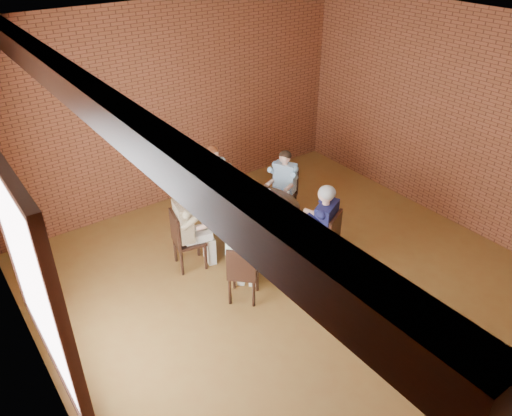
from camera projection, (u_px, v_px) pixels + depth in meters
floor at (307, 296)px, 6.81m from camera, size 7.00×7.00×0.00m
ceiling at (325, 41)px, 5.05m from camera, size 7.00×7.00×0.00m
wall_back at (175, 106)px, 8.35m from camera, size 7.00×0.00×7.00m
wall_left at (33, 294)px, 4.29m from camera, size 0.00×7.00×7.00m
wall_right at (475, 127)px, 7.56m from camera, size 0.00×7.00×7.00m
ceiling_beam at (92, 100)px, 3.88m from camera, size 0.22×6.90×0.26m
window at (30, 272)px, 4.63m from camera, size 0.10×2.16×2.36m
dining_table at (256, 219)px, 7.50m from camera, size 1.30×1.30×0.75m
chair_a at (285, 191)px, 8.33m from camera, size 0.51×0.51×0.88m
diner_a at (283, 186)px, 8.21m from camera, size 0.72×0.68×1.23m
chair_b at (212, 191)px, 8.31m from camera, size 0.44×0.44×0.93m
diner_b at (215, 184)px, 8.17m from camera, size 0.54×0.66×1.32m
chair_c at (183, 238)px, 7.12m from camera, size 0.49×0.49×0.92m
diner_c at (188, 228)px, 7.07m from camera, size 0.73×0.64×1.31m
chair_d at (243, 272)px, 6.50m from camera, size 0.54×0.54×0.88m
diner_d at (243, 260)px, 6.49m from camera, size 0.74×0.74×1.24m
chair_e at (326, 240)px, 7.06m from camera, size 0.59×0.59×0.96m
diner_e at (321, 229)px, 7.01m from camera, size 0.79×0.85×1.37m
plate_a at (263, 193)px, 7.73m from camera, size 0.26×0.26×0.01m
plate_b at (234, 197)px, 7.61m from camera, size 0.26×0.26×0.01m
plate_c at (231, 210)px, 7.30m from camera, size 0.26×0.26×0.01m
plate_d at (288, 212)px, 7.26m from camera, size 0.26×0.26×0.01m
glass_a at (268, 193)px, 7.61m from camera, size 0.07×0.07×0.14m
glass_b at (252, 198)px, 7.47m from camera, size 0.07×0.07×0.14m
glass_c at (232, 198)px, 7.46m from camera, size 0.07×0.07×0.14m
glass_d at (246, 204)px, 7.33m from camera, size 0.07×0.07×0.14m
glass_e at (246, 210)px, 7.16m from camera, size 0.07×0.07×0.14m
glass_f at (253, 217)px, 7.02m from camera, size 0.07×0.07×0.14m
glass_g at (266, 207)px, 7.25m from camera, size 0.07×0.07×0.14m
smartphone at (287, 204)px, 7.44m from camera, size 0.08×0.14×0.01m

